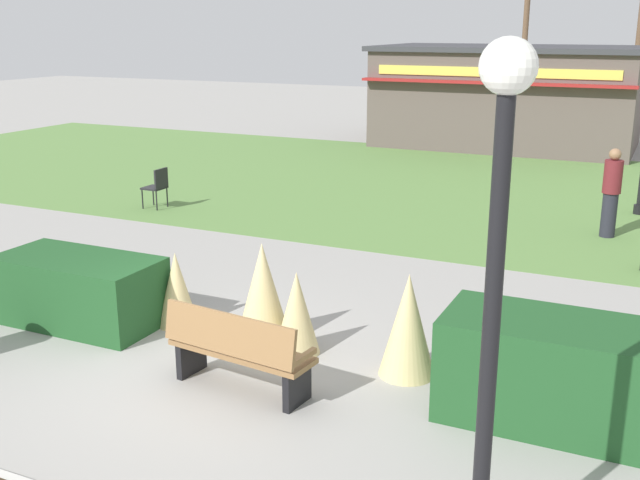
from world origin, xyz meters
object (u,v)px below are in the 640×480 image
lamppost_near (496,259)px  cafe_chair_center (157,185)px  food_kiosk (508,96)px  person_strolling (611,192)px  tree_center_bg (638,52)px  tree_right_bg (524,43)px  parked_car_west_slot (451,102)px  park_bench (237,350)px

lamppost_near → cafe_chair_center: lamppost_near is taller
food_kiosk → person_strolling: (4.22, -10.73, -0.76)m
cafe_chair_center → tree_center_bg: size_ratio=0.14×
tree_center_bg → cafe_chair_center: bearing=-109.4°
lamppost_near → cafe_chair_center: size_ratio=4.30×
lamppost_near → tree_center_bg: tree_center_bg is taller
tree_right_bg → parked_car_west_slot: bearing=-105.1°
parked_car_west_slot → cafe_chair_center: bearing=-92.9°
tree_center_bg → parked_car_west_slot: bearing=-153.9°
food_kiosk → tree_center_bg: 11.25m
cafe_chair_center → tree_center_bg: bearing=70.6°
cafe_chair_center → park_bench: bearing=-47.8°
lamppost_near → cafe_chair_center: (-9.16, 8.46, -1.90)m
person_strolling → parked_car_west_slot: (-8.13, 17.94, -0.22)m
lamppost_near → cafe_chair_center: 12.61m
food_kiosk → tree_right_bg: (-2.15, 13.74, 1.37)m
lamppost_near → person_strolling: bearing=90.1°
cafe_chair_center → person_strolling: size_ratio=0.53×
person_strolling → tree_center_bg: bearing=-128.2°
tree_center_bg → lamppost_near: bearing=-88.2°
lamppost_near → parked_car_west_slot: lamppost_near is taller
parked_car_west_slot → person_strolling: bearing=-65.6°
park_bench → food_kiosk: size_ratio=0.21×
person_strolling → lamppost_near: bearing=49.3°
park_bench → food_kiosk: 19.24m
food_kiosk → person_strolling: bearing=-68.6°
food_kiosk → person_strolling: 11.56m
park_bench → person_strolling: bearing=70.1°
lamppost_near → person_strolling: size_ratio=2.26×
food_kiosk → parked_car_west_slot: size_ratio=1.93×
cafe_chair_center → food_kiosk: bearing=68.5°
park_bench → lamppost_near: 4.05m
lamppost_near → food_kiosk: size_ratio=0.46×
tree_right_bg → tree_center_bg: size_ratio=1.08×
tree_center_bg → food_kiosk: bearing=-106.9°
food_kiosk → cafe_chair_center: size_ratio=9.45×
food_kiosk → tree_right_bg: size_ratio=1.25×
park_bench → lamppost_near: (3.08, -1.76, 1.95)m
park_bench → parked_car_west_slot: parked_car_west_slot is taller
park_bench → person_strolling: person_strolling is taller
food_kiosk → cafe_chair_center: bearing=-111.5°
tree_right_bg → tree_center_bg: (5.41, -3.03, -0.23)m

